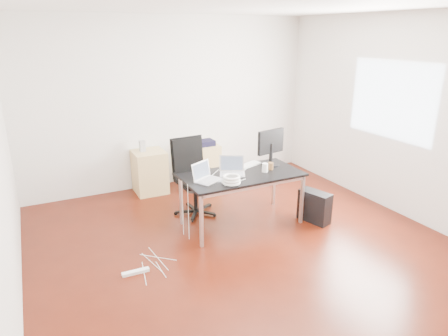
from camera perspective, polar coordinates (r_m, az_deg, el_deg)
name	(u,v)px	position (r m, az deg, el deg)	size (l,w,h in m)	color
room_shell	(248,136)	(4.58, 3.46, 4.63)	(5.00, 5.00, 5.00)	#3B1006
desk	(242,178)	(5.35, 2.59, -1.38)	(1.60, 0.80, 0.73)	black
office_chair	(192,173)	(5.77, -4.55, -0.66)	(0.51, 0.53, 1.08)	black
filing_cabinet_left	(150,172)	(6.66, -10.56, -0.54)	(0.50, 0.50, 0.70)	tan
filing_cabinet_right	(203,164)	(6.96, -3.08, 0.60)	(0.50, 0.50, 0.70)	tan
pc_tower	(314,207)	(5.73, 12.79, -5.39)	(0.20, 0.45, 0.44)	black
wastebasket	(193,183)	(6.67, -4.45, -2.16)	(0.24, 0.24, 0.28)	black
power_strip	(136,272)	(4.65, -12.51, -14.31)	(0.30, 0.06, 0.04)	white
laptop_left	(206,176)	(5.08, -2.60, -1.21)	(0.41, 0.38, 0.23)	silver
laptop_right	(232,170)	(5.31, 1.21, -0.26)	(0.41, 0.37, 0.23)	silver
monitor	(271,145)	(5.66, 6.69, 3.23)	(0.45, 0.26, 0.51)	black
keyboard	(247,165)	(5.64, 3.37, 0.38)	(0.44, 0.14, 0.02)	white
cup_white	(265,168)	(5.42, 5.87, 0.06)	(0.08, 0.08, 0.12)	white
cup_brown	(271,166)	(5.52, 6.68, 0.27)	(0.08, 0.08, 0.10)	brown
cable_coil	(231,180)	(4.97, 1.07, -1.68)	(0.24, 0.24, 0.11)	white
power_adapter	(237,181)	(5.05, 1.82, -1.80)	(0.07, 0.07, 0.03)	white
speaker	(142,146)	(6.55, -11.59, 3.09)	(0.09, 0.08, 0.18)	#9E9E9E
navy_garment	(205,143)	(6.78, -2.75, 3.61)	(0.30, 0.24, 0.09)	black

